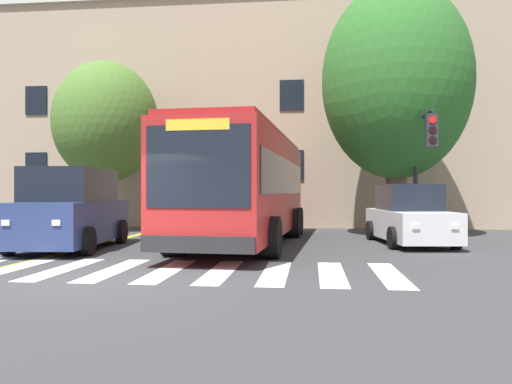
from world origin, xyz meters
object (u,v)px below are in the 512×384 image
city_bus (247,186)px  street_tree_curbside_small (106,123)px  car_white_far_lane (409,217)px  car_navy_near_lane (71,211)px  traffic_light_near_corner (422,151)px  street_tree_curbside_large (396,82)px

city_bus → street_tree_curbside_small: size_ratio=1.53×
city_bus → car_white_far_lane: 5.27m
car_white_far_lane → car_navy_near_lane: bearing=-166.4°
car_white_far_lane → city_bus: bearing=-174.8°
car_navy_near_lane → traffic_light_near_corner: traffic_light_near_corner is taller
car_white_far_lane → street_tree_curbside_small: bearing=160.6°
street_tree_curbside_small → car_white_far_lane: bearing=-19.4°
city_bus → car_navy_near_lane: bearing=-158.3°
car_navy_near_lane → street_tree_curbside_large: 12.37m
street_tree_curbside_large → traffic_light_near_corner: bearing=-79.2°
car_navy_near_lane → car_white_far_lane: (10.06, 2.42, -0.25)m
traffic_light_near_corner → street_tree_curbside_large: 3.67m
city_bus → street_tree_curbside_small: 8.55m
car_white_far_lane → street_tree_curbside_large: size_ratio=0.50×
car_navy_near_lane → car_white_far_lane: size_ratio=1.09×
traffic_light_near_corner → street_tree_curbside_small: size_ratio=0.63×
car_white_far_lane → traffic_light_near_corner: size_ratio=1.06×
car_navy_near_lane → street_tree_curbside_large: bearing=27.6°
city_bus → car_white_far_lane: city_bus is taller
city_bus → traffic_light_near_corner: traffic_light_near_corner is taller
city_bus → street_tree_curbside_large: bearing=32.6°
city_bus → street_tree_curbside_large: 7.36m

